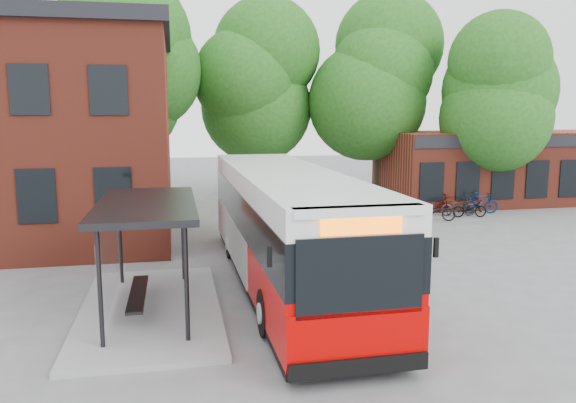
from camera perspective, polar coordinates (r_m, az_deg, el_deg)
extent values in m
plane|color=slate|center=(16.54, 2.32, -8.86)|extent=(100.00, 100.00, 0.00)
imported|color=black|center=(28.22, 9.96, -0.59)|extent=(1.73, 0.85, 0.87)
imported|color=black|center=(28.63, 10.86, -0.35)|extent=(1.73, 0.84, 1.00)
imported|color=black|center=(27.51, 14.77, -0.90)|extent=(1.94, 1.29, 0.96)
imported|color=#302D26|center=(29.10, 16.91, -0.49)|extent=(1.84, 0.80, 0.94)
imported|color=#3A0405|center=(29.96, 16.02, -0.15)|extent=(1.69, 0.89, 0.98)
imported|color=black|center=(28.85, 17.96, -0.67)|extent=(1.75, 0.76, 0.89)
imported|color=#081B3F|center=(30.08, 18.97, -0.13)|extent=(1.89, 0.72, 1.11)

